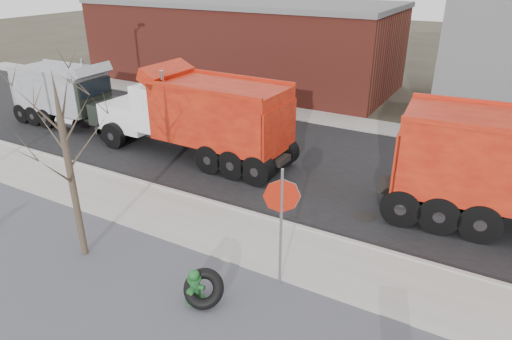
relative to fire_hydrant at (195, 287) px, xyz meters
The scene contains 13 objects.
ground 2.79m from the fire_hydrant, 103.82° to the left, with size 120.00×120.00×0.00m, color #383328.
gravel_verge 1.13m from the fire_hydrant, 128.71° to the right, with size 60.00×5.00×0.03m, color slate.
sidewalk 3.03m from the fire_hydrant, 102.68° to the left, with size 60.00×2.50×0.06m, color #9E9B93.
curb 4.29m from the fire_hydrant, 98.86° to the left, with size 60.00×0.15×0.11m, color #9E9B93.
road 9.01m from the fire_hydrant, 94.20° to the left, with size 60.00×9.40×0.02m, color black.
far_sidewalk 14.70m from the fire_hydrant, 92.57° to the left, with size 60.00×2.00×0.06m, color #9E9B93.
building_brick 22.49m from the fire_hydrant, 118.44° to the left, with size 20.20×8.20×5.30m.
bare_tree 4.81m from the fire_hydrant, behind, with size 3.20×3.20×5.20m.
fire_hydrant is the anchor object (origin of this frame).
truck_tire 0.23m from the fire_hydrant, 16.23° to the left, with size 1.21×1.15×0.88m.
stop_sign 2.76m from the fire_hydrant, 47.20° to the left, with size 0.78×0.44×3.20m.
dump_truck_red_b 9.12m from the fire_hydrant, 125.28° to the left, with size 8.77×2.69×3.69m.
dump_truck_grey 14.98m from the fire_hydrant, 149.41° to the left, with size 6.94×2.32×3.14m.
Camera 1 is at (6.18, -9.49, 7.41)m, focal length 32.00 mm.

